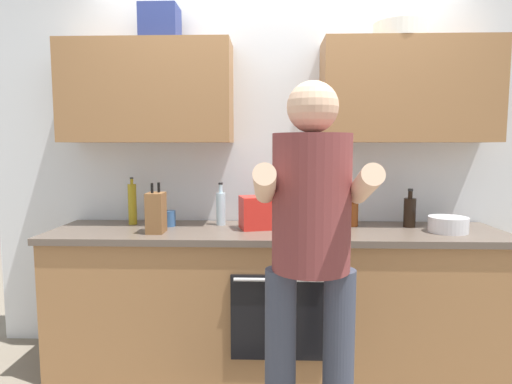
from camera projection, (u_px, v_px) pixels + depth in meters
The scene contains 16 objects.
ground_plane at pixel (276, 365), 2.82m from camera, with size 12.00×12.00×0.00m, color #756B5B.
back_wall_unit at pixel (276, 136), 2.94m from camera, with size 4.00×0.39×2.50m.
counter at pixel (276, 298), 2.77m from camera, with size 2.84×0.67×0.90m.
person_standing at pixel (311, 243), 1.88m from camera, with size 0.49×0.45×1.70m.
bottle_juice at pixel (315, 212), 2.56m from camera, with size 0.07×0.07×0.31m.
bottle_water at pixel (221, 208), 2.88m from camera, with size 0.06×0.06×0.28m.
bottle_vinegar at pixel (353, 214), 2.83m from camera, with size 0.07×0.07×0.22m.
bottle_soy at pixel (410, 212), 2.81m from camera, with size 0.08×0.08×0.25m.
bottle_hotsauce at pixel (290, 208), 2.91m from camera, with size 0.08×0.08×0.26m.
bottle_wine at pixel (331, 212), 2.86m from camera, with size 0.05×0.05×0.22m.
bottle_oil at pixel (132, 204), 2.90m from camera, with size 0.06×0.06×0.32m.
cup_coffee at pixel (319, 223), 2.73m from camera, with size 0.09×0.09×0.08m, color white.
cup_tea at pixel (169, 218), 2.84m from camera, with size 0.09×0.09×0.10m, color #33598C.
mixing_bowl at pixel (448, 225), 2.65m from camera, with size 0.24×0.24×0.09m, color silver.
knife_block at pixel (156, 213), 2.62m from camera, with size 0.10×0.14×0.31m.
grocery_bag_crisps at pixel (256, 213), 2.75m from camera, with size 0.19×0.18×0.21m, color red.
Camera 1 is at (-0.04, -2.69, 1.43)m, focal length 30.31 mm.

